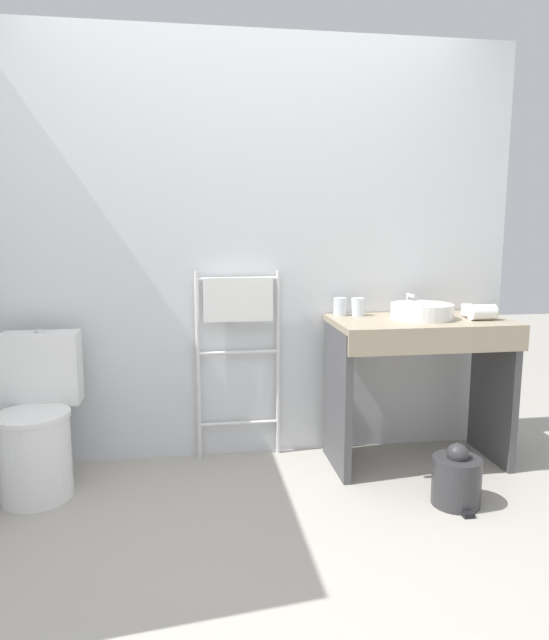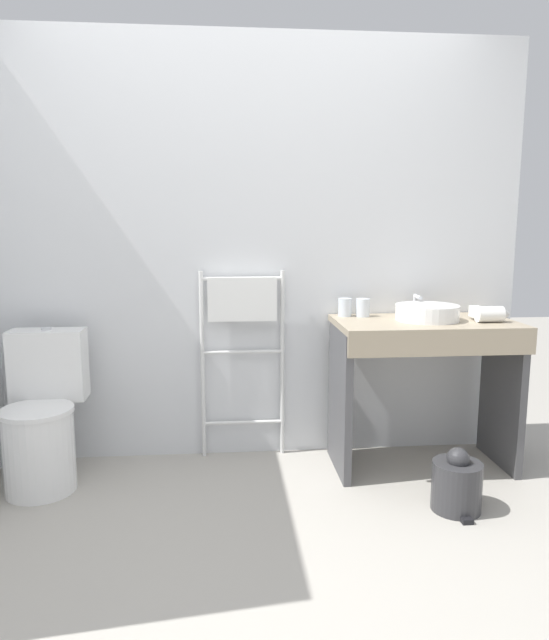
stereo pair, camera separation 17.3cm
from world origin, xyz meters
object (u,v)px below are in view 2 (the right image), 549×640
(toilet, at_px, (42,421))
(cup_near_edge, at_px, (363,308))
(sink_basin, at_px, (427,312))
(hair_dryer, at_px, (490,314))
(trash_bin, at_px, (457,484))
(cup_near_wall, at_px, (345,307))
(towel_radiator, at_px, (242,321))

(toilet, relative_size, cup_near_edge, 7.90)
(sink_basin, bearing_deg, hair_dryer, -14.17)
(sink_basin, height_order, cup_near_edge, cup_near_edge)
(sink_basin, bearing_deg, cup_near_edge, 153.65)
(cup_near_edge, xyz_separation_m, trash_bin, (0.30, -0.67, -0.74))
(trash_bin, bearing_deg, sink_basin, 88.70)
(sink_basin, distance_m, cup_near_edge, 0.35)
(sink_basin, xyz_separation_m, cup_near_wall, (-0.41, 0.18, 0.01))
(hair_dryer, bearing_deg, cup_near_wall, 160.57)
(towel_radiator, bearing_deg, cup_near_edge, -5.27)
(cup_near_edge, bearing_deg, cup_near_wall, 167.85)
(toilet, distance_m, trash_bin, 2.07)
(cup_near_wall, bearing_deg, hair_dryer, -19.43)
(towel_radiator, bearing_deg, sink_basin, -12.44)
(toilet, relative_size, cup_near_wall, 7.86)
(toilet, bearing_deg, cup_near_edge, 7.50)
(cup_near_wall, bearing_deg, cup_near_edge, -12.15)
(toilet, relative_size, towel_radiator, 0.74)
(towel_radiator, height_order, trash_bin, towel_radiator)
(towel_radiator, bearing_deg, cup_near_wall, -4.08)
(cup_near_wall, bearing_deg, towel_radiator, 175.92)
(cup_near_wall, height_order, trash_bin, cup_near_wall)
(trash_bin, bearing_deg, toilet, 167.42)
(towel_radiator, xyz_separation_m, sink_basin, (0.99, -0.22, 0.07))
(cup_near_edge, distance_m, hair_dryer, 0.67)
(cup_near_edge, relative_size, trash_bin, 0.33)
(trash_bin, bearing_deg, towel_radiator, 142.99)
(cup_near_wall, xyz_separation_m, cup_near_edge, (0.10, -0.02, -0.00))
(toilet, distance_m, sink_basin, 2.09)
(sink_basin, distance_m, trash_bin, 0.90)
(towel_radiator, relative_size, sink_basin, 3.19)
(sink_basin, height_order, cup_near_wall, cup_near_wall)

